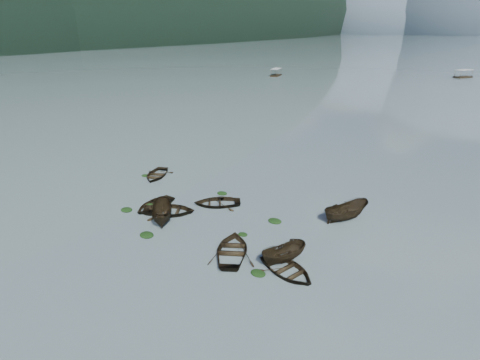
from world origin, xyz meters
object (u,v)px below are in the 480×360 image
Objects in this scene: rowboat_3 at (233,253)px; rowboat_0 at (155,207)px; pontoon_centre at (463,78)px; pontoon_left at (276,76)px.

rowboat_0 is at bearing -41.26° from rowboat_3.
rowboat_3 is at bearing -59.55° from pontoon_centre.
pontoon_left is (-51.76, 89.26, 0.00)m from rowboat_3.
pontoon_centre reaches higher than rowboat_3.
pontoon_left is (-41.42, 87.66, 0.00)m from rowboat_0.
pontoon_left is at bearing 113.84° from rowboat_0.
rowboat_0 is 119.95m from pontoon_centre.
pontoon_centre reaches higher than pontoon_left.
rowboat_3 is at bearing -10.21° from rowboat_0.
pontoon_centre is (7.98, 119.69, 0.00)m from rowboat_0.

